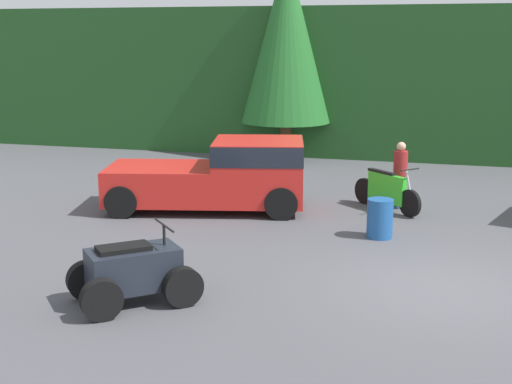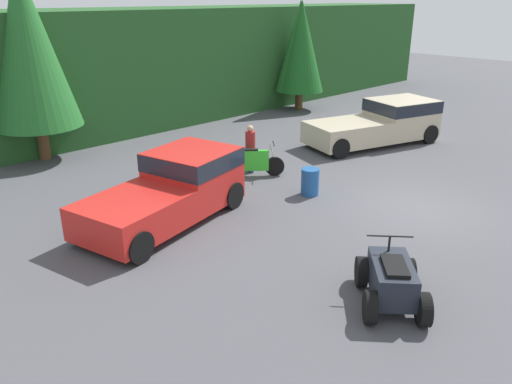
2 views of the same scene
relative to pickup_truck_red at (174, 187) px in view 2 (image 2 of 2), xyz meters
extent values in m
plane|color=#4C4C51|center=(5.62, -4.62, -0.96)|extent=(80.00, 80.00, 0.00)
cube|color=#235123|center=(5.62, 11.38, 1.77)|extent=(44.00, 6.00, 5.47)
cylinder|color=brown|center=(-0.35, 8.24, -0.30)|extent=(0.44, 0.44, 1.32)
cone|color=#236628|center=(-0.35, 8.24, 3.38)|extent=(3.24, 3.24, 6.03)
cylinder|color=brown|center=(13.79, 7.23, -0.43)|extent=(0.35, 0.35, 1.05)
cone|color=#19561E|center=(13.79, 7.23, 2.49)|extent=(2.57, 2.57, 4.79)
cylinder|color=brown|center=(13.82, 7.36, -0.43)|extent=(0.35, 0.35, 1.06)
cone|color=#236628|center=(13.82, 7.36, 2.51)|extent=(2.59, 2.59, 4.82)
cube|color=red|center=(0.86, 0.20, 0.06)|extent=(2.70, 2.64, 1.59)
cube|color=#1E232D|center=(0.86, 0.20, 0.58)|extent=(2.72, 2.67, 0.51)
cube|color=red|center=(-1.58, -0.37, -0.28)|extent=(3.19, 2.76, 0.90)
cylinder|color=black|center=(1.21, 1.32, -0.55)|extent=(0.86, 0.46, 0.82)
cylinder|color=black|center=(1.67, -0.64, -0.55)|extent=(0.86, 0.46, 0.82)
cylinder|color=black|center=(-2.64, 0.41, -0.55)|extent=(0.86, 0.46, 0.82)
cylinder|color=black|center=(-2.17, -1.55, -0.55)|extent=(0.86, 0.46, 0.82)
cube|color=beige|center=(12.14, -0.12, 0.06)|extent=(3.16, 2.86, 1.59)
cube|color=#1E232D|center=(12.14, -0.12, 0.58)|extent=(3.18, 2.88, 0.51)
cube|color=beige|center=(9.34, 0.74, -0.28)|extent=(3.72, 3.03, 0.90)
cylinder|color=black|center=(13.18, 0.62, -0.55)|extent=(0.86, 0.51, 0.82)
cylinder|color=black|center=(12.59, -1.31, -0.55)|extent=(0.86, 0.51, 0.82)
cylinder|color=black|center=(8.61, 2.02, -0.55)|extent=(0.86, 0.51, 0.82)
cylinder|color=black|center=(8.02, 0.10, -0.55)|extent=(0.86, 0.51, 0.82)
cylinder|color=black|center=(4.70, 0.48, -0.61)|extent=(0.59, 0.54, 0.70)
cylinder|color=black|center=(3.42, 1.62, -0.61)|extent=(0.59, 0.54, 0.70)
cube|color=green|center=(4.06, 1.05, -0.38)|extent=(1.06, 0.97, 0.74)
cylinder|color=#B7B7BC|center=(4.66, 0.52, -0.19)|extent=(0.26, 0.24, 0.82)
cylinder|color=black|center=(4.66, 0.52, 0.23)|extent=(0.43, 0.47, 0.04)
cube|color=black|center=(3.90, 1.19, 0.01)|extent=(0.79, 0.73, 0.06)
cylinder|color=black|center=(0.80, -5.89, -0.62)|extent=(0.65, 0.62, 0.68)
cylinder|color=black|center=(1.48, -6.66, -0.62)|extent=(0.65, 0.62, 0.68)
cylinder|color=black|center=(-0.22, -6.80, -0.62)|extent=(0.65, 0.62, 0.68)
cylinder|color=black|center=(0.46, -7.57, -0.62)|extent=(0.65, 0.62, 0.68)
cube|color=#1E232D|center=(0.63, -6.73, -0.36)|extent=(1.65, 1.59, 0.69)
cylinder|color=black|center=(1.04, -6.36, 0.16)|extent=(0.07, 0.07, 0.35)
cylinder|color=black|center=(1.04, -6.36, 0.33)|extent=(0.67, 0.75, 0.04)
cube|color=black|center=(0.51, -6.84, 0.02)|extent=(0.95, 0.92, 0.08)
cylinder|color=navy|center=(4.40, 1.48, -0.53)|extent=(0.24, 0.24, 0.86)
cylinder|color=navy|center=(4.32, 1.30, -0.53)|extent=(0.24, 0.24, 0.86)
cylinder|color=maroon|center=(4.36, 1.39, 0.23)|extent=(0.48, 0.48, 0.65)
sphere|color=tan|center=(4.36, 1.39, 0.67)|extent=(0.31, 0.31, 0.23)
cylinder|color=#1E5193|center=(4.18, -1.59, -0.52)|extent=(0.58, 0.58, 0.88)
camera|label=1|loc=(5.72, -17.12, 3.47)|focal=50.00mm
camera|label=2|loc=(-7.60, -11.15, 5.08)|focal=35.00mm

